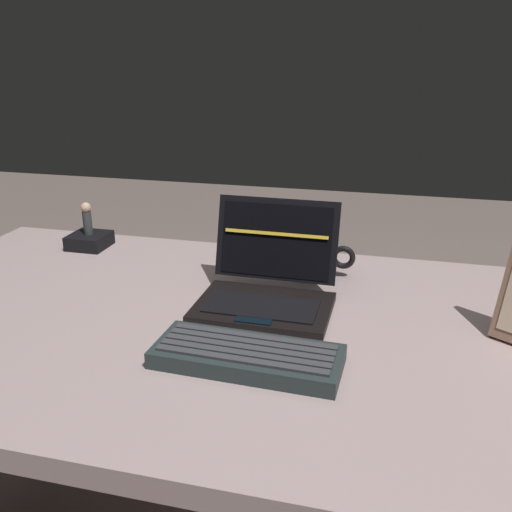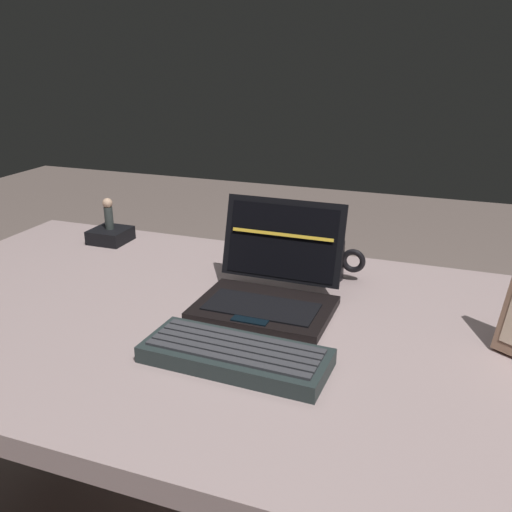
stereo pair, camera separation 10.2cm
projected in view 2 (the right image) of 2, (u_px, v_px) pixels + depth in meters
name	position (u px, v px, depth m)	size (l,w,h in m)	color
desk	(300.00, 364.00, 1.02)	(1.77, 0.83, 0.71)	#A28A8A
laptop_front	(269.00, 287.00, 1.09)	(0.26, 0.23, 0.19)	black
external_keyboard	(235.00, 355.00, 0.89)	(0.31, 0.13, 0.03)	#232D2D
figurine_stand	(111.00, 235.00, 1.46)	(0.09, 0.09, 0.04)	black
figurine	(108.00, 213.00, 1.44)	(0.03, 0.03, 0.08)	#323A38
coffee_mug	(325.00, 259.00, 1.22)	(0.14, 0.09, 0.09)	black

